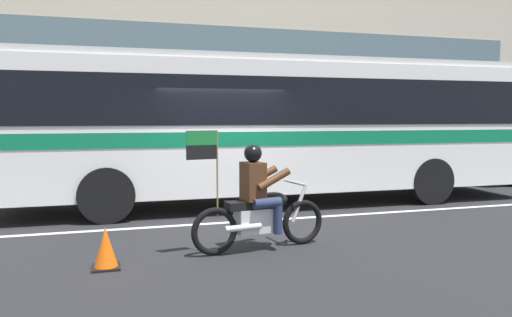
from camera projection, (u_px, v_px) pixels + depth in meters
The scene contains 6 objects.
ground_plane at pixel (224, 216), 9.77m from camera, with size 60.00×60.00×0.00m, color black.
sidewalk_curb at pixel (185, 180), 14.63m from camera, with size 28.00×3.80×0.15m, color gray.
lane_center_stripe at pixel (231, 222), 9.19m from camera, with size 26.60×0.14×0.01m, color silver.
transit_bus at pixel (276, 120), 11.17m from camera, with size 11.96×2.70×3.22m.
motorcycle_with_rider at pixel (259, 205), 7.27m from camera, with size 2.18×0.71×1.78m.
traffic_cone at pixel (106, 249), 6.40m from camera, with size 0.36×0.36×0.55m.
Camera 1 is at (-2.14, -9.41, 1.97)m, focal length 34.69 mm.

